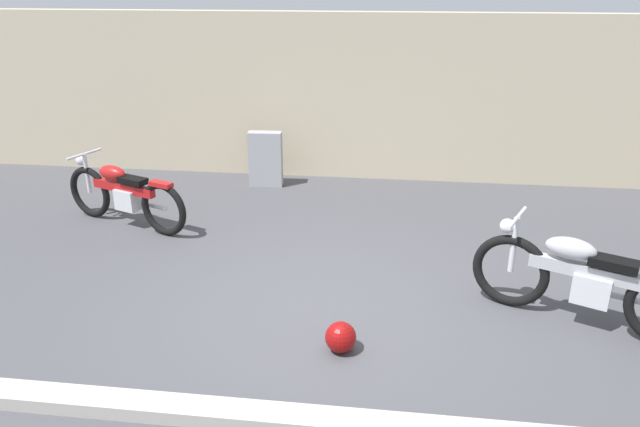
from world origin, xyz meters
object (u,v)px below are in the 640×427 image
(helmet, at_px, (341,337))
(motorcycle_silver, at_px, (585,280))
(stone_marker, at_px, (266,159))
(motorcycle_red, at_px, (124,194))

(helmet, xyz_separation_m, motorcycle_silver, (2.27, 0.74, 0.33))
(stone_marker, bearing_deg, motorcycle_red, -129.98)
(stone_marker, height_order, motorcycle_silver, motorcycle_silver)
(stone_marker, distance_m, motorcycle_red, 2.40)
(helmet, relative_size, motorcycle_silver, 0.14)
(motorcycle_silver, bearing_deg, motorcycle_red, 6.29)
(stone_marker, xyz_separation_m, motorcycle_silver, (3.88, -3.64, 0.04))
(motorcycle_silver, bearing_deg, stone_marker, -18.53)
(motorcycle_silver, xyz_separation_m, motorcycle_red, (-5.43, 1.80, -0.03))
(motorcycle_red, bearing_deg, motorcycle_silver, -177.10)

